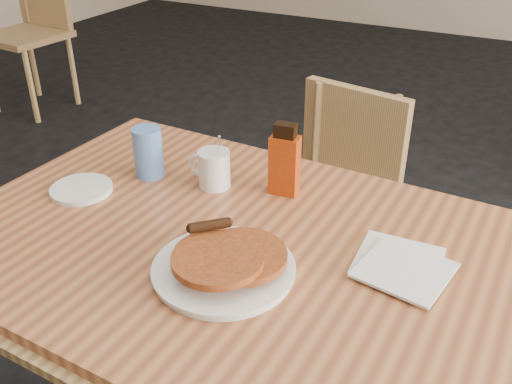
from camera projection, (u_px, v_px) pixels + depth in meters
main_table at (238, 257)px, 1.21m from camera, size 1.32×0.92×0.75m
chair_main_far at (341, 192)px, 1.90m from camera, size 0.43×0.44×0.82m
chair_wall_extra at (33, 14)px, 3.65m from camera, size 0.49×0.49×1.01m
pancake_plate at (224, 264)px, 1.08m from camera, size 0.28×0.28×0.08m
coffee_mug at (213, 168)px, 1.37m from camera, size 0.11×0.08×0.15m
syrup_bottle at (285, 162)px, 1.33m from camera, size 0.07×0.05×0.18m
napkin_stack at (401, 265)px, 1.11m from camera, size 0.20×0.21×0.01m
blue_tumbler at (148, 152)px, 1.41m from camera, size 0.09×0.09×0.13m
side_saucer at (81, 189)px, 1.37m from camera, size 0.15×0.15×0.01m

